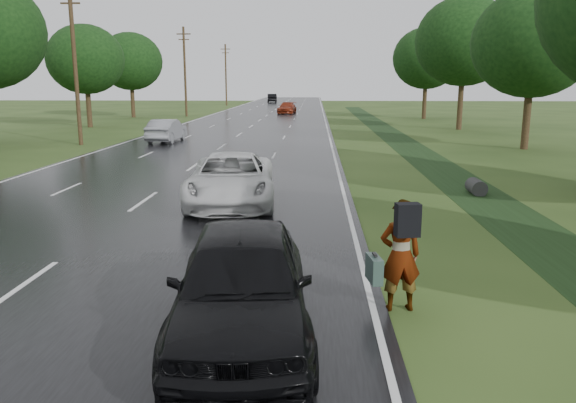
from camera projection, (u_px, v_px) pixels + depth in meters
The scene contains 20 objects.
ground at pixel (21, 289), 10.92m from camera, with size 220.00×220.00×0.00m, color #283F16.
road at pixel (257, 123), 54.86m from camera, with size 14.00×180.00×0.04m, color black.
edge_stripe_east at pixel (326, 123), 54.54m from camera, with size 0.12×180.00×0.01m, color silver.
edge_stripe_west at pixel (188, 122), 55.17m from camera, with size 0.12×180.00×0.01m, color silver.
center_line at pixel (257, 122), 54.86m from camera, with size 0.12×180.00×0.01m, color silver.
drainage_ditch at pixel (428, 160), 28.64m from camera, with size 2.20×120.00×0.56m.
utility_pole_mid at pixel (75, 61), 34.67m from camera, with size 1.60×0.26×10.00m.
utility_pole_far at pixel (185, 70), 63.98m from camera, with size 1.60×0.26×10.00m.
utility_pole_distant at pixel (226, 74), 93.28m from camera, with size 1.60×0.26×10.00m.
tree_east_c at pixel (533, 43), 32.22m from camera, with size 7.00×7.00×9.29m.
tree_east_d at pixel (464, 41), 45.70m from camera, with size 8.00×8.00×10.76m.
tree_east_f at pixel (427, 58), 59.56m from camera, with size 7.20×7.20×9.62m.
tree_west_d at pixel (85, 59), 48.45m from camera, with size 6.60×6.60×8.80m.
tree_west_f at pixel (130, 61), 62.09m from camera, with size 7.00×7.00×9.29m.
pedestrian at pixel (399, 254), 9.71m from camera, with size 0.97×0.77×2.00m.
white_pickup at pixel (231, 179), 18.17m from camera, with size 2.70×5.86×1.63m, color silver.
dark_sedan at pixel (242, 283), 8.63m from camera, with size 2.07×5.14×1.75m, color black.
silver_sedan at pixel (167, 130), 37.07m from camera, with size 1.58×4.53×1.49m, color gray.
far_car_red at pixel (287, 108), 70.01m from camera, with size 1.95×4.80×1.39m, color maroon.
far_car_dark at pixel (272, 98), 107.47m from camera, with size 1.72×4.92×1.62m, color black.
Camera 1 is at (5.70, -10.06, 3.95)m, focal length 35.00 mm.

